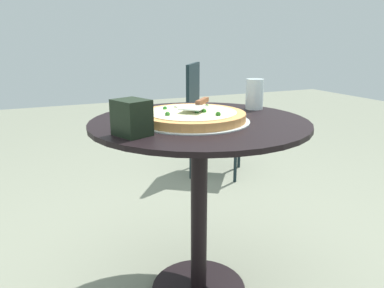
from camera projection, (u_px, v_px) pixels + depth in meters
patio_table at (199, 167)px, 1.43m from camera, size 0.81×0.81×0.74m
pizza_on_tray at (192, 117)px, 1.35m from camera, size 0.42×0.42×0.05m
pizza_server at (198, 104)px, 1.39m from camera, size 0.19×0.18×0.02m
drinking_cup at (255, 94)px, 1.58m from camera, size 0.07×0.07×0.13m
napkin_dispenser at (132, 118)px, 1.15m from camera, size 0.13×0.12×0.11m
patio_chair_far at (207, 110)px, 2.85m from camera, size 0.55×0.55×0.85m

